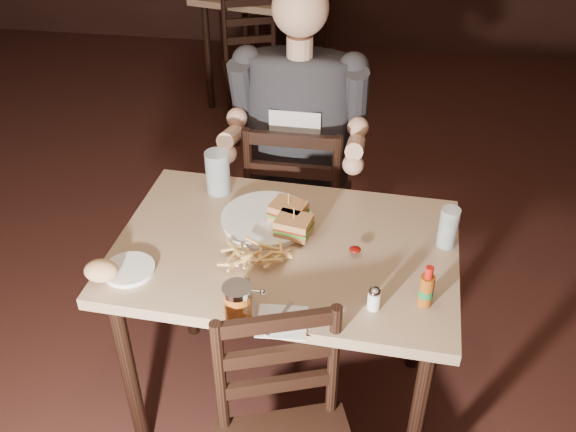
# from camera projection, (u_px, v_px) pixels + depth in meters

# --- Properties ---
(room_shell) EXTENTS (7.00, 7.00, 7.00)m
(room_shell) POSITION_uv_depth(u_px,v_px,m) (214.00, 28.00, 1.81)
(room_shell) COLOR black
(room_shell) RESTS_ON ground
(main_table) EXTENTS (1.11, 0.77, 0.77)m
(main_table) POSITION_uv_depth(u_px,v_px,m) (286.00, 268.00, 2.08)
(main_table) COLOR tan
(main_table) RESTS_ON ground
(bg_table) EXTENTS (0.94, 0.94, 0.77)m
(bg_table) POSITION_uv_depth(u_px,v_px,m) (269.00, 1.00, 4.27)
(bg_table) COLOR tan
(bg_table) RESTS_ON ground
(chair_far) EXTENTS (0.43, 0.47, 0.91)m
(chair_far) POSITION_uv_depth(u_px,v_px,m) (298.00, 206.00, 2.75)
(chair_far) COLOR black
(chair_far) RESTS_ON ground
(bg_chair_far) EXTENTS (0.54, 0.58, 1.00)m
(bg_chair_far) POSITION_uv_depth(u_px,v_px,m) (282.00, 2.00, 4.82)
(bg_chair_far) COLOR black
(bg_chair_far) RESTS_ON ground
(bg_chair_near) EXTENTS (0.50, 0.52, 0.82)m
(bg_chair_near) POSITION_uv_depth(u_px,v_px,m) (255.00, 73.00, 3.99)
(bg_chair_near) COLOR black
(bg_chair_near) RESTS_ON ground
(diner) EXTENTS (0.55, 0.43, 0.94)m
(diner) POSITION_uv_depth(u_px,v_px,m) (298.00, 108.00, 2.42)
(diner) COLOR #2A292E
(diner) RESTS_ON chair_far
(dinner_plate) EXTENTS (0.31, 0.31, 0.02)m
(dinner_plate) POSITION_uv_depth(u_px,v_px,m) (267.00, 220.00, 2.12)
(dinner_plate) COLOR white
(dinner_plate) RESTS_ON main_table
(sandwich_left) EXTENTS (0.13, 0.12, 0.10)m
(sandwich_left) POSITION_uv_depth(u_px,v_px,m) (288.00, 207.00, 2.08)
(sandwich_left) COLOR #CA8948
(sandwich_left) RESTS_ON dinner_plate
(sandwich_right) EXTENTS (0.12, 0.11, 0.10)m
(sandwich_right) POSITION_uv_depth(u_px,v_px,m) (294.00, 221.00, 2.02)
(sandwich_right) COLOR #CA8948
(sandwich_right) RESTS_ON dinner_plate
(fries_pile) EXTENTS (0.26, 0.19, 0.04)m
(fries_pile) POSITION_uv_depth(u_px,v_px,m) (260.00, 254.00, 1.93)
(fries_pile) COLOR #E7B356
(fries_pile) RESTS_ON dinner_plate
(ketchup_dollop) EXTENTS (0.04, 0.04, 0.01)m
(ketchup_dollop) POSITION_uv_depth(u_px,v_px,m) (355.00, 249.00, 1.97)
(ketchup_dollop) COLOR maroon
(ketchup_dollop) RESTS_ON dinner_plate
(glass_left) EXTENTS (0.09, 0.09, 0.16)m
(glass_left) POSITION_uv_depth(u_px,v_px,m) (218.00, 172.00, 2.23)
(glass_left) COLOR silver
(glass_left) RESTS_ON main_table
(glass_right) EXTENTS (0.06, 0.06, 0.14)m
(glass_right) POSITION_uv_depth(u_px,v_px,m) (448.00, 227.00, 1.99)
(glass_right) COLOR silver
(glass_right) RESTS_ON main_table
(hot_sauce) EXTENTS (0.04, 0.04, 0.13)m
(hot_sauce) POSITION_uv_depth(u_px,v_px,m) (427.00, 286.00, 1.77)
(hot_sauce) COLOR #8D4210
(hot_sauce) RESTS_ON main_table
(salt_shaker) EXTENTS (0.04, 0.04, 0.07)m
(salt_shaker) POSITION_uv_depth(u_px,v_px,m) (374.00, 299.00, 1.78)
(salt_shaker) COLOR white
(salt_shaker) RESTS_ON main_table
(syrup_dispenser) EXTENTS (0.09, 0.09, 0.11)m
(syrup_dispenser) POSITION_uv_depth(u_px,v_px,m) (238.00, 302.00, 1.74)
(syrup_dispenser) COLOR #8D4210
(syrup_dispenser) RESTS_ON main_table
(napkin) EXTENTS (0.14, 0.14, 0.00)m
(napkin) POSITION_uv_depth(u_px,v_px,m) (282.00, 322.00, 1.75)
(napkin) COLOR white
(napkin) RESTS_ON main_table
(knife) EXTENTS (0.07, 0.20, 0.00)m
(knife) POSITION_uv_depth(u_px,v_px,m) (250.00, 300.00, 1.81)
(knife) COLOR silver
(knife) RESTS_ON napkin
(fork) EXTENTS (0.06, 0.14, 0.00)m
(fork) POSITION_uv_depth(u_px,v_px,m) (280.00, 318.00, 1.76)
(fork) COLOR silver
(fork) RESTS_ON napkin
(side_plate) EXTENTS (0.16, 0.16, 0.01)m
(side_plate) POSITION_uv_depth(u_px,v_px,m) (129.00, 271.00, 1.92)
(side_plate) COLOR white
(side_plate) RESTS_ON main_table
(bread_roll) EXTENTS (0.11, 0.09, 0.06)m
(bread_roll) POSITION_uv_depth(u_px,v_px,m) (101.00, 271.00, 1.86)
(bread_roll) COLOR tan
(bread_roll) RESTS_ON side_plate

